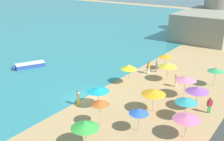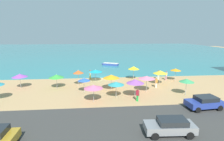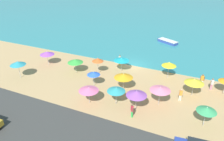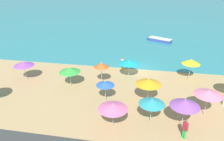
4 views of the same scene
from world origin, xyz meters
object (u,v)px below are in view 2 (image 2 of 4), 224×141
at_px(beach_umbrella_3, 160,72).
at_px(beach_umbrella_10, 187,80).
at_px(beach_umbrella_11, 93,87).
at_px(skiff_nearshore, 110,64).
at_px(beach_umbrella_6, 20,76).
at_px(beach_umbrella_4, 56,76).
at_px(beach_umbrella_8, 176,70).
at_px(bather_1, 137,94).
at_px(parked_car_4, 204,102).
at_px(bather_2, 158,74).
at_px(beach_umbrella_2, 111,76).
at_px(bather_4, 166,75).
at_px(bather_0, 156,82).
at_px(beach_umbrella_13, 96,71).
at_px(beach_umbrella_5, 147,77).
at_px(beach_umbrella_1, 116,83).
at_px(beach_umbrella_0, 78,72).
at_px(beach_umbrella_14, 134,68).
at_px(parked_car_1, 170,126).
at_px(bather_3, 90,74).
at_px(beach_umbrella_9, 135,81).
at_px(beach_umbrella_7, 84,79).

bearing_deg(beach_umbrella_3, beach_umbrella_10, -72.45).
xyz_separation_m(beach_umbrella_10, beach_umbrella_11, (-12.78, -1.30, -0.15)).
bearing_deg(skiff_nearshore, beach_umbrella_6, -130.26).
bearing_deg(beach_umbrella_4, beach_umbrella_8, 7.40).
bearing_deg(beach_umbrella_11, beach_umbrella_8, 30.92).
xyz_separation_m(bather_1, parked_car_4, (7.05, -2.95, -0.12)).
bearing_deg(bather_2, beach_umbrella_4, -167.95).
distance_m(beach_umbrella_2, bather_4, 11.72).
xyz_separation_m(beach_umbrella_3, bather_0, (-1.21, -1.70, -1.22)).
distance_m(beach_umbrella_6, skiff_nearshore, 24.38).
height_order(beach_umbrella_2, beach_umbrella_13, beach_umbrella_2).
bearing_deg(skiff_nearshore, beach_umbrella_4, -117.66).
bearing_deg(beach_umbrella_5, bather_4, 48.38).
distance_m(bather_1, bather_4, 12.33).
bearing_deg(beach_umbrella_1, parked_car_4, -25.05).
distance_m(beach_umbrella_6, beach_umbrella_13, 12.11).
height_order(beach_umbrella_0, bather_2, beach_umbrella_0).
xyz_separation_m(beach_umbrella_4, beach_umbrella_6, (-5.70, 0.56, 0.09)).
relative_size(beach_umbrella_6, beach_umbrella_11, 1.00).
relative_size(beach_umbrella_2, bather_2, 1.41).
distance_m(beach_umbrella_5, beach_umbrella_8, 9.02).
distance_m(beach_umbrella_14, parked_car_4, 14.57).
xyz_separation_m(beach_umbrella_8, beach_umbrella_13, (-14.42, 0.76, -0.11)).
bearing_deg(beach_umbrella_0, beach_umbrella_10, -20.87).
xyz_separation_m(beach_umbrella_5, parked_car_1, (-1.14, -11.06, -1.40)).
bearing_deg(beach_umbrella_5, beach_umbrella_1, -157.81).
distance_m(beach_umbrella_10, bather_3, 16.95).
xyz_separation_m(beach_umbrella_14, bather_1, (-1.75, -10.54, -1.30)).
height_order(bather_0, skiff_nearshore, bather_0).
xyz_separation_m(beach_umbrella_11, parked_car_4, (12.57, -3.28, -1.16)).
height_order(beach_umbrella_4, beach_umbrella_5, beach_umbrella_5).
xyz_separation_m(beach_umbrella_6, parked_car_1, (18.04, -14.63, -1.24)).
height_order(beach_umbrella_1, beach_umbrella_14, beach_umbrella_14).
relative_size(bather_1, bather_3, 0.95).
bearing_deg(beach_umbrella_10, parked_car_1, -124.06).
bearing_deg(beach_umbrella_2, parked_car_4, -37.74).
xyz_separation_m(beach_umbrella_8, beach_umbrella_14, (-7.41, 1.42, 0.19)).
bearing_deg(beach_umbrella_10, bather_2, 95.53).
distance_m(beach_umbrella_5, beach_umbrella_13, 9.82).
distance_m(beach_umbrella_10, bather_0, 4.92).
xyz_separation_m(beach_umbrella_0, beach_umbrella_10, (15.30, -5.83, -0.23)).
xyz_separation_m(beach_umbrella_9, bather_1, (0.02, -1.36, -1.32)).
bearing_deg(bather_4, beach_umbrella_8, -19.95).
bearing_deg(parked_car_1, beach_umbrella_7, 124.14).
bearing_deg(beach_umbrella_13, beach_umbrella_0, -139.04).
height_order(beach_umbrella_9, beach_umbrella_13, beach_umbrella_9).
relative_size(beach_umbrella_5, beach_umbrella_10, 1.02).
height_order(beach_umbrella_2, skiff_nearshore, beach_umbrella_2).
height_order(beach_umbrella_11, bather_2, beach_umbrella_11).
bearing_deg(beach_umbrella_9, bather_3, 121.22).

